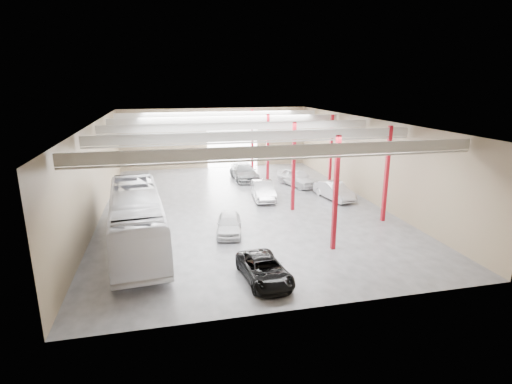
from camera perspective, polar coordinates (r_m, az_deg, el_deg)
name	(u,v)px	position (r m, az deg, el deg)	size (l,w,h in m)	color
depot_shell	(241,145)	(32.55, -2.12, 6.70)	(22.12, 32.12, 7.06)	#47484C
coach_bus	(137,219)	(25.81, -16.70, -3.65)	(2.96, 12.66, 3.53)	white
black_sedan	(264,269)	(20.88, 1.19, -11.01)	(2.06, 4.46, 1.24)	black
car_row_a	(229,224)	(27.04, -3.87, -4.55)	(1.63, 4.04, 1.38)	silver
car_row_b	(263,190)	(34.84, 1.02, 0.24)	(1.66, 4.75, 1.56)	#B3B3B8
car_row_c	(244,172)	(41.89, -1.74, 2.90)	(2.29, 5.64, 1.64)	slate
car_right_near	(334,191)	(35.50, 11.12, 0.19)	(1.59, 4.57, 1.51)	silver
car_right_far	(297,177)	(39.58, 5.90, 2.12)	(2.01, 4.98, 1.70)	silver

